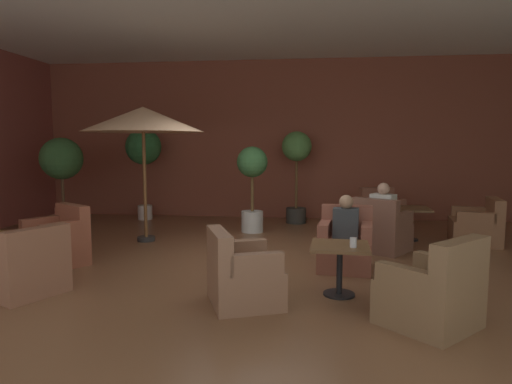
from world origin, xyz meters
The scene contains 21 objects.
ground_plane centered at (0.00, 0.00, -0.01)m, with size 11.37×8.50×0.02m, color brown.
wall_back_brick centered at (0.00, 4.21, 1.87)m, with size 11.37×0.08×3.74m, color brown.
ceiling_slab centered at (0.00, 0.00, 3.77)m, with size 11.37×8.50×0.06m, color white.
cafe_table_front_left centered at (1.20, -1.38, 0.46)m, with size 0.70×0.70×0.60m.
armchair_front_left_north centered at (1.36, -0.21, 0.33)m, with size 0.82×0.84×0.88m.
armchair_front_left_east centered at (0.11, -1.80, 0.31)m, with size 0.97×1.00×0.84m.
armchair_front_left_south centered at (2.04, -2.21, 0.32)m, with size 1.11×1.11×0.90m.
armchair_front_right_south centered at (-2.47, -1.78, 0.31)m, with size 1.03×1.03×0.82m.
armchair_front_right_west centered at (-2.82, -0.53, 0.33)m, with size 1.04×1.04×0.87m.
cafe_table_mid_center centered at (2.67, 1.90, 0.48)m, with size 0.74×0.74×0.60m.
armchair_mid_center_north centered at (3.81, 1.71, 0.30)m, with size 0.92×0.94×0.82m.
armchair_mid_center_east centered at (2.34, 3.01, 0.32)m, with size 0.91×0.91×0.84m.
armchair_mid_center_south centered at (2.02, 0.94, 0.33)m, with size 1.07×1.06×0.90m.
patio_umbrella_tall_red centered at (-2.13, 1.24, 2.19)m, with size 2.18×2.18×2.43m.
potted_tree_left_corner centered at (0.54, 3.49, 1.42)m, with size 0.66×0.66×2.05m.
potted_tree_mid_left centered at (-4.32, 2.28, 1.37)m, with size 0.87×0.87×1.90m.
potted_tree_mid_right centered at (-0.30, 2.33, 1.10)m, with size 0.62×0.62×1.72m.
potted_tree_right_corner centered at (-3.01, 3.55, 1.60)m, with size 0.83×0.83×2.12m.
patron_blue_shirt centered at (1.35, -0.25, 0.72)m, with size 0.37×0.25×0.62m.
patron_by_window centered at (2.05, 0.98, 0.75)m, with size 0.45×0.41×0.69m.
iced_drink_cup centered at (1.34, -1.48, 0.66)m, with size 0.08×0.08×0.11m, color silver.
Camera 1 is at (0.85, -6.63, 1.77)m, focal length 31.79 mm.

